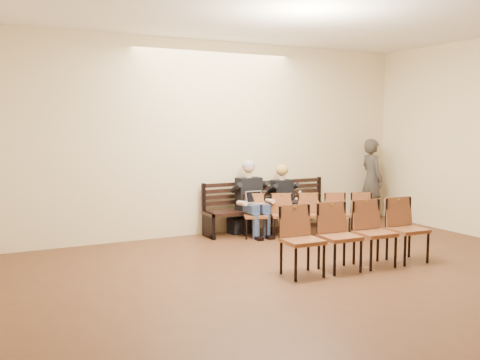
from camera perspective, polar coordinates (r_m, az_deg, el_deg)
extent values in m
plane|color=#52301C|center=(5.97, 18.21, -13.98)|extent=(10.00, 10.00, 0.00)
cube|color=beige|center=(9.79, -2.73, 4.47)|extent=(8.00, 0.02, 3.50)
cube|color=black|center=(10.08, 3.21, -4.21)|extent=(2.60, 0.90, 0.45)
cube|color=silver|center=(9.50, 1.90, -2.73)|extent=(0.34, 0.28, 0.23)
cylinder|color=silver|center=(9.88, 6.41, -2.46)|extent=(0.07, 0.07, 0.23)
cube|color=black|center=(9.90, -0.08, -4.87)|extent=(0.42, 0.32, 0.28)
imported|color=#39342F|center=(11.53, 13.88, 0.69)|extent=(0.56, 0.77, 1.96)
cube|color=brown|center=(9.64, 7.51, -3.74)|extent=(2.37, 1.27, 0.78)
cube|color=brown|center=(7.64, 12.45, -5.79)|extent=(2.30, 0.61, 0.94)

